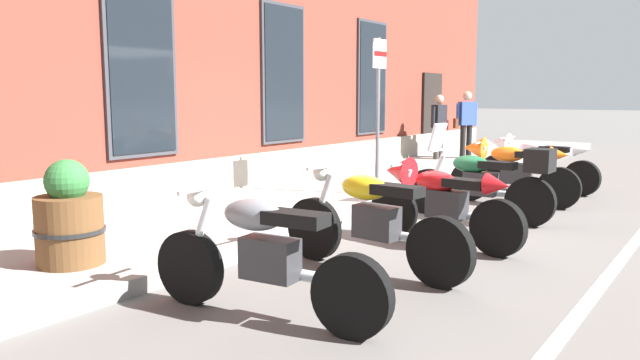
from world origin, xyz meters
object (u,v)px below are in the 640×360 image
object	(u,v)px
motorcycle_white_sport	(533,160)
motorcycle_green_touring	(485,181)
parking_sign	(378,94)
motorcycle_red_sport	(437,198)
motorcycle_yellow_naked	(371,222)
pedestrian_blue_top	(466,121)
barrel_planter	(69,220)
pedestrian_dark_jacket	(439,123)
motorcycle_grey_naked	(262,257)
motorcycle_orange_sport	(508,169)

from	to	relation	value
motorcycle_white_sport	motorcycle_green_touring	bearing A→B (deg)	-175.59
motorcycle_green_touring	parking_sign	bearing A→B (deg)	81.61
motorcycle_white_sport	parking_sign	xyz separation A→B (m)	(-2.80, 1.61, 1.17)
motorcycle_red_sport	motorcycle_green_touring	distance (m)	1.63
motorcycle_yellow_naked	pedestrian_blue_top	world-z (taller)	pedestrian_blue_top
motorcycle_white_sport	barrel_planter	distance (m)	8.15
motorcycle_yellow_naked	parking_sign	xyz separation A→B (m)	(3.27, 1.80, 1.23)
pedestrian_blue_top	motorcycle_yellow_naked	bearing A→B (deg)	-163.41
motorcycle_yellow_naked	motorcycle_green_touring	size ratio (longest dim) A/B	1.01
pedestrian_dark_jacket	motorcycle_green_touring	bearing A→B (deg)	-150.46
motorcycle_red_sport	motorcycle_green_touring	bearing A→B (deg)	1.18
motorcycle_green_touring	motorcycle_grey_naked	bearing A→B (deg)	179.04
motorcycle_red_sport	pedestrian_blue_top	distance (m)	8.61
motorcycle_grey_naked	pedestrian_dark_jacket	size ratio (longest dim) A/B	1.34
barrel_planter	motorcycle_yellow_naked	bearing A→B (deg)	-49.19
motorcycle_grey_naked	pedestrian_dark_jacket	xyz separation A→B (m)	(10.42, 3.24, 0.54)
motorcycle_yellow_naked	motorcycle_orange_sport	distance (m)	4.46
motorcycle_red_sport	motorcycle_white_sport	bearing A→B (deg)	3.29
pedestrian_blue_top	motorcycle_red_sport	bearing A→B (deg)	-160.31
motorcycle_orange_sport	pedestrian_dark_jacket	distance (m)	5.43
motorcycle_white_sport	pedestrian_blue_top	bearing A→B (deg)	37.74
motorcycle_grey_naked	motorcycle_white_sport	size ratio (longest dim) A/B	0.97
motorcycle_green_touring	pedestrian_blue_top	size ratio (longest dim) A/B	1.29
motorcycle_green_touring	pedestrian_dark_jacket	size ratio (longest dim) A/B	1.36
pedestrian_dark_jacket	pedestrian_blue_top	xyz separation A→B (m)	(0.61, -0.45, 0.05)
pedestrian_dark_jacket	barrel_planter	world-z (taller)	pedestrian_dark_jacket
motorcycle_yellow_naked	motorcycle_red_sport	xyz separation A→B (m)	(1.37, -0.08, 0.05)
motorcycle_grey_naked	motorcycle_orange_sport	size ratio (longest dim) A/B	1.04
pedestrian_dark_jacket	pedestrian_blue_top	world-z (taller)	pedestrian_blue_top
pedestrian_dark_jacket	parking_sign	xyz separation A→B (m)	(-5.58, -1.47, 0.70)
motorcycle_green_touring	motorcycle_red_sport	bearing A→B (deg)	-178.82
motorcycle_grey_naked	motorcycle_red_sport	size ratio (longest dim) A/B	1.06
motorcycle_orange_sport	pedestrian_blue_top	world-z (taller)	pedestrian_blue_top
motorcycle_red_sport	motorcycle_green_touring	size ratio (longest dim) A/B	0.93
motorcycle_yellow_naked	barrel_planter	bearing A→B (deg)	130.81
motorcycle_green_touring	motorcycle_orange_sport	world-z (taller)	motorcycle_green_touring
motorcycle_green_touring	pedestrian_dark_jacket	distance (m)	6.74
motorcycle_grey_naked	pedestrian_dark_jacket	bearing A→B (deg)	17.27
motorcycle_yellow_naked	pedestrian_dark_jacket	xyz separation A→B (m)	(8.85, 3.27, 0.53)
motorcycle_yellow_naked	parking_sign	bearing A→B (deg)	28.84
motorcycle_red_sport	motorcycle_orange_sport	bearing A→B (deg)	3.49
motorcycle_orange_sport	pedestrian_dark_jacket	bearing A→B (deg)	35.73
pedestrian_blue_top	parking_sign	size ratio (longest dim) A/B	0.68
motorcycle_yellow_naked	barrel_planter	world-z (taller)	barrel_planter
motorcycle_white_sport	barrel_planter	xyz separation A→B (m)	(-7.91, 1.94, 0.01)
motorcycle_green_touring	pedestrian_blue_top	xyz separation A→B (m)	(6.46, 2.86, 0.53)
motorcycle_white_sport	parking_sign	world-z (taller)	parking_sign
motorcycle_white_sport	pedestrian_blue_top	xyz separation A→B (m)	(3.39, 2.63, 0.52)
motorcycle_green_touring	motorcycle_white_sport	xyz separation A→B (m)	(3.07, 0.24, 0.01)
motorcycle_white_sport	pedestrian_blue_top	size ratio (longest dim) A/B	1.31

